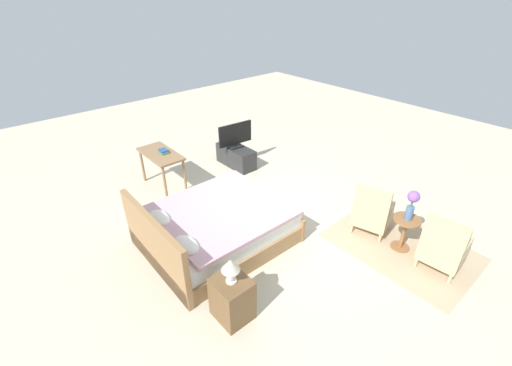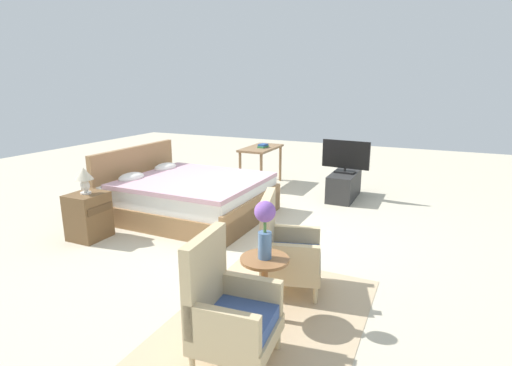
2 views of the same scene
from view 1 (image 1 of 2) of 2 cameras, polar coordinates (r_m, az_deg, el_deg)
name	(u,v)px [view 1 (image 1 of 2)]	position (r m, az deg, el deg)	size (l,w,h in m)	color
ground_plane	(267,219)	(5.99, 1.90, -6.06)	(16.00, 16.00, 0.00)	beige
floor_rug	(401,246)	(5.88, 22.98, -9.69)	(2.10, 1.50, 0.01)	tan
bed	(215,227)	(5.36, -6.92, -7.36)	(1.80, 2.13, 0.96)	#997047
armchair_by_window_left	(443,248)	(5.48, 28.68, -9.48)	(0.58, 0.58, 0.92)	#CCB284
armchair_by_window_right	(372,212)	(5.80, 18.77, -4.68)	(0.67, 0.67, 0.92)	#CCB284
side_table	(404,230)	(5.66, 23.51, -7.18)	(0.40, 0.40, 0.55)	#936038
flower_vase	(412,202)	(5.39, 24.58, -2.97)	(0.17, 0.17, 0.48)	#4C709E
nightstand	(232,299)	(4.34, -3.98, -18.66)	(0.44, 0.41, 0.58)	brown
table_lamp	(231,268)	(3.97, -4.25, -13.88)	(0.22, 0.22, 0.33)	silver
tv_stand	(236,156)	(7.63, -3.35, 4.47)	(0.96, 0.40, 0.44)	#2D2D2D
tv_flatscreen	(235,135)	(7.43, -3.48, 7.96)	(0.23, 0.80, 0.54)	black
vanity_desk	(161,158)	(6.88, -15.54, 4.02)	(1.04, 0.52, 0.73)	#8E6B47
book_stack	(163,151)	(6.81, -15.17, 5.13)	(0.24, 0.15, 0.07)	#337A47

